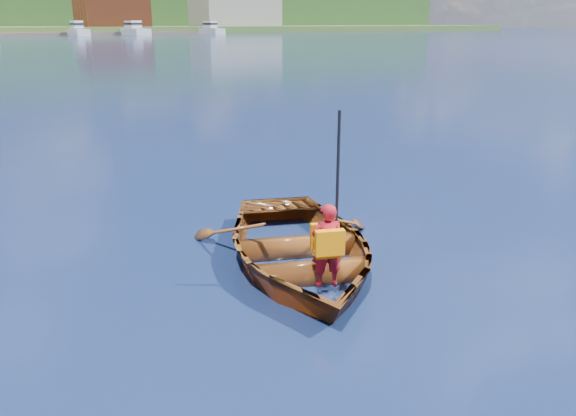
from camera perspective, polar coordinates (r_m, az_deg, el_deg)
The scene contains 3 objects.
ground at distance 8.44m, azimuth 5.78°, elevation -3.25°, with size 600.00×600.00×0.00m.
rowboat at distance 7.49m, azimuth 1.05°, elevation -3.98°, with size 3.98×4.59×0.80m.
child_paddler at distance 6.57m, azimuth 4.01°, elevation -3.66°, with size 0.44×0.43×2.06m.
Camera 1 is at (-4.94, -6.10, 3.09)m, focal length 35.00 mm.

